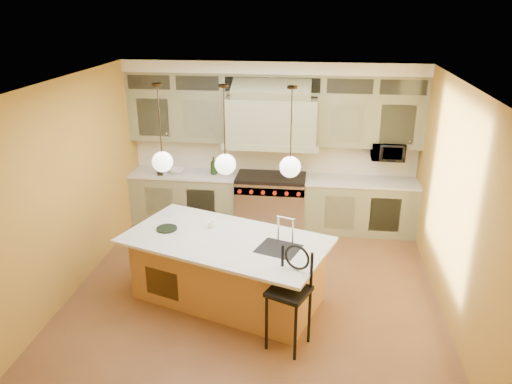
# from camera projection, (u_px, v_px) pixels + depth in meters

# --- Properties ---
(floor) EXTENTS (5.00, 5.00, 0.00)m
(floor) POSITION_uv_depth(u_px,v_px,m) (255.00, 290.00, 7.02)
(floor) COLOR brown
(floor) RESTS_ON ground
(ceiling) EXTENTS (5.00, 5.00, 0.00)m
(ceiling) POSITION_uv_depth(u_px,v_px,m) (255.00, 81.00, 5.98)
(ceiling) COLOR white
(ceiling) RESTS_ON wall_back
(wall_back) EXTENTS (5.00, 0.00, 5.00)m
(wall_back) POSITION_uv_depth(u_px,v_px,m) (273.00, 143.00, 8.81)
(wall_back) COLOR #AD812F
(wall_back) RESTS_ON ground
(wall_front) EXTENTS (5.00, 0.00, 5.00)m
(wall_front) POSITION_uv_depth(u_px,v_px,m) (216.00, 301.00, 4.19)
(wall_front) COLOR #AD812F
(wall_front) RESTS_ON ground
(wall_left) EXTENTS (0.00, 5.00, 5.00)m
(wall_left) POSITION_uv_depth(u_px,v_px,m) (74.00, 185.00, 6.80)
(wall_left) COLOR #AD812F
(wall_left) RESTS_ON ground
(wall_right) EXTENTS (0.00, 5.00, 5.00)m
(wall_right) POSITION_uv_depth(u_px,v_px,m) (454.00, 203.00, 6.20)
(wall_right) COLOR #AD812F
(wall_right) RESTS_ON ground
(back_cabinetry) EXTENTS (5.00, 0.77, 2.90)m
(back_cabinetry) POSITION_uv_depth(u_px,v_px,m) (272.00, 148.00, 8.57)
(back_cabinetry) COLOR gray
(back_cabinetry) RESTS_ON floor
(range) EXTENTS (1.20, 0.74, 0.96)m
(range) POSITION_uv_depth(u_px,v_px,m) (271.00, 201.00, 8.83)
(range) COLOR silver
(range) RESTS_ON floor
(kitchen_island) EXTENTS (2.92, 2.14, 1.35)m
(kitchen_island) POSITION_uv_depth(u_px,v_px,m) (228.00, 268.00, 6.66)
(kitchen_island) COLOR #AD743D
(kitchen_island) RESTS_ON floor
(counter_stool) EXTENTS (0.57, 0.57, 1.24)m
(counter_stool) POSITION_uv_depth(u_px,v_px,m) (290.00, 292.00, 5.67)
(counter_stool) COLOR black
(counter_stool) RESTS_ON floor
(microwave) EXTENTS (0.54, 0.37, 0.30)m
(microwave) POSITION_uv_depth(u_px,v_px,m) (388.00, 151.00, 8.35)
(microwave) COLOR black
(microwave) RESTS_ON back_cabinetry
(oil_bottle_a) EXTENTS (0.13, 0.13, 0.32)m
(oil_bottle_a) POSITION_uv_depth(u_px,v_px,m) (214.00, 166.00, 8.74)
(oil_bottle_a) COLOR #1B3213
(oil_bottle_a) RESTS_ON back_cabinetry
(oil_bottle_b) EXTENTS (0.11, 0.11, 0.21)m
(oil_bottle_b) POSITION_uv_depth(u_px,v_px,m) (160.00, 169.00, 8.72)
(oil_bottle_b) COLOR black
(oil_bottle_b) RESTS_ON back_cabinetry
(fruit_bowl) EXTENTS (0.30, 0.30, 0.07)m
(fruit_bowl) POSITION_uv_depth(u_px,v_px,m) (177.00, 171.00, 8.87)
(fruit_bowl) COLOR silver
(fruit_bowl) RESTS_ON back_cabinetry
(cup) EXTENTS (0.10, 0.10, 0.09)m
(cup) POSITION_uv_depth(u_px,v_px,m) (211.00, 225.00, 6.76)
(cup) COLOR white
(cup) RESTS_ON kitchen_island
(pendant_left) EXTENTS (0.26, 0.26, 1.11)m
(pendant_left) POSITION_uv_depth(u_px,v_px,m) (162.00, 160.00, 6.23)
(pendant_left) COLOR #2D2319
(pendant_left) RESTS_ON ceiling
(pendant_center) EXTENTS (0.26, 0.26, 1.11)m
(pendant_center) POSITION_uv_depth(u_px,v_px,m) (225.00, 162.00, 6.13)
(pendant_center) COLOR #2D2319
(pendant_center) RESTS_ON ceiling
(pendant_right) EXTENTS (0.26, 0.26, 1.11)m
(pendant_right) POSITION_uv_depth(u_px,v_px,m) (290.00, 165.00, 6.03)
(pendant_right) COLOR #2D2319
(pendant_right) RESTS_ON ceiling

